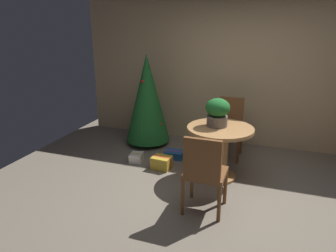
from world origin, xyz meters
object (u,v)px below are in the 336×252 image
object	(u,v)px
wooden_chair_near	(204,170)
gift_box_cream	(136,157)
gift_box_blue	(174,154)
round_dining_table	(219,145)
wooden_chair_far	(229,124)
gift_box_gold	(162,163)
flower_vase	(217,111)
holiday_tree	(147,98)

from	to	relation	value
wooden_chair_near	gift_box_cream	xyz separation A→B (m)	(-1.34, 1.05, -0.48)
gift_box_blue	round_dining_table	bearing A→B (deg)	-28.25
wooden_chair_far	wooden_chair_near	world-z (taller)	wooden_chair_far
wooden_chair_far	wooden_chair_near	bearing A→B (deg)	-90.00
round_dining_table	gift_box_gold	world-z (taller)	round_dining_table
flower_vase	wooden_chair_far	size ratio (longest dim) A/B	0.40
wooden_chair_far	wooden_chair_near	distance (m)	1.81
wooden_chair_near	holiday_tree	xyz separation A→B (m)	(-1.47, 1.84, 0.32)
wooden_chair_near	gift_box_gold	bearing A→B (deg)	132.65
holiday_tree	gift_box_blue	size ratio (longest dim) A/B	5.14
wooden_chair_far	gift_box_blue	world-z (taller)	wooden_chair_far
gift_box_blue	flower_vase	bearing A→B (deg)	-27.47
round_dining_table	wooden_chair_far	size ratio (longest dim) A/B	0.95
wooden_chair_near	wooden_chair_far	bearing A→B (deg)	90.00
round_dining_table	gift_box_blue	world-z (taller)	round_dining_table
wooden_chair_near	flower_vase	bearing A→B (deg)	93.49
holiday_tree	gift_box_cream	bearing A→B (deg)	-80.71
holiday_tree	gift_box_blue	distance (m)	1.14
wooden_chair_far	gift_box_blue	xyz separation A→B (m)	(-0.81, -0.43, -0.48)
flower_vase	gift_box_gold	world-z (taller)	flower_vase
holiday_tree	round_dining_table	bearing A→B (deg)	-31.35
wooden_chair_far	gift_box_cream	distance (m)	1.61
gift_box_blue	holiday_tree	bearing A→B (deg)	145.11
gift_box_gold	wooden_chair_far	bearing A→B (deg)	44.70
holiday_tree	gift_box_gold	bearing A→B (deg)	-55.95
gift_box_blue	gift_box_cream	xyz separation A→B (m)	(-0.53, -0.33, 0.00)
holiday_tree	gift_box_cream	world-z (taller)	holiday_tree
holiday_tree	wooden_chair_far	bearing A→B (deg)	-1.16
holiday_tree	gift_box_cream	size ratio (longest dim) A/B	6.33
round_dining_table	gift_box_gold	size ratio (longest dim) A/B	3.06
round_dining_table	flower_vase	bearing A→B (deg)	142.97
wooden_chair_far	gift_box_cream	world-z (taller)	wooden_chair_far
gift_box_cream	gift_box_gold	bearing A→B (deg)	-12.51
flower_vase	round_dining_table	bearing A→B (deg)	-37.03
flower_vase	gift_box_cream	world-z (taller)	flower_vase
gift_box_gold	gift_box_cream	world-z (taller)	gift_box_gold
wooden_chair_near	holiday_tree	bearing A→B (deg)	128.73
wooden_chair_far	gift_box_blue	size ratio (longest dim) A/B	3.04
wooden_chair_far	gift_box_gold	bearing A→B (deg)	-135.30
wooden_chair_far	gift_box_gold	xyz separation A→B (m)	(-0.87, -0.86, -0.44)
wooden_chair_near	gift_box_blue	bearing A→B (deg)	120.54
flower_vase	gift_box_cream	size ratio (longest dim) A/B	1.51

